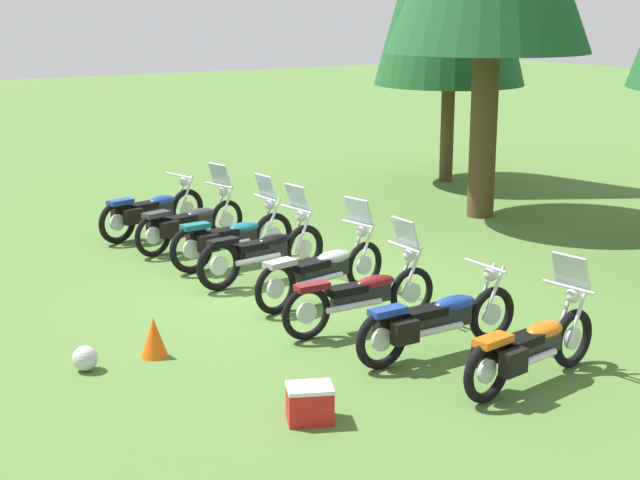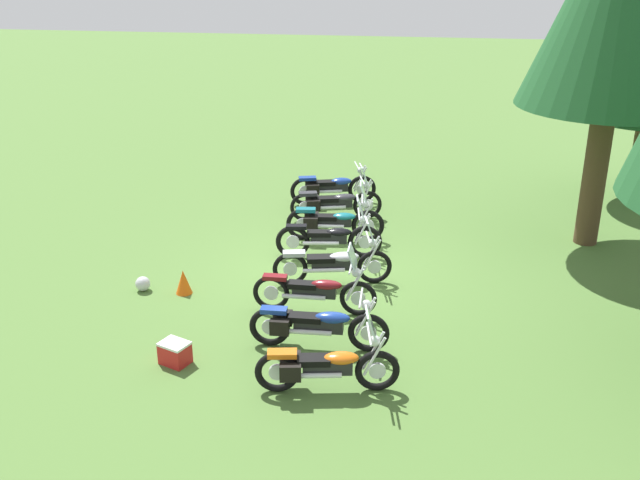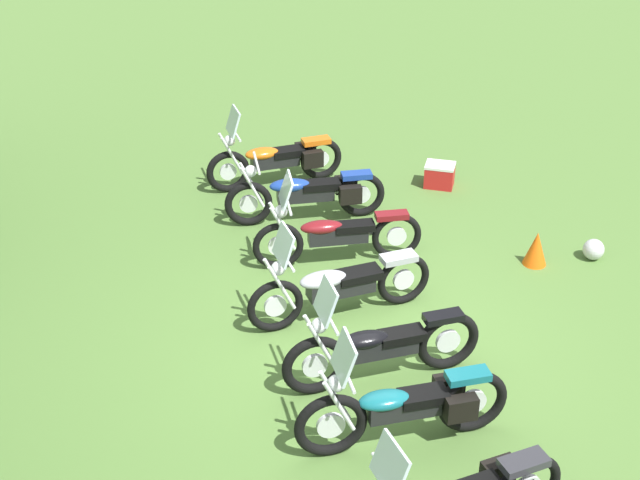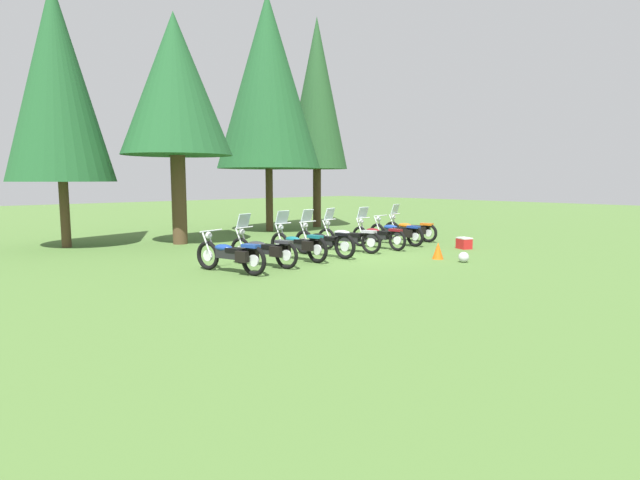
# 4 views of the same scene
# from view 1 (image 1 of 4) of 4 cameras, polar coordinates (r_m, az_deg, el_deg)

# --- Properties ---
(ground_plane) EXTENTS (80.00, 80.00, 0.00)m
(ground_plane) POSITION_cam_1_polar(r_m,az_deg,el_deg) (13.76, -1.66, -3.07)
(ground_plane) COLOR #4C7033
(motorcycle_0) EXTENTS (0.96, 2.18, 1.02)m
(motorcycle_0) POSITION_cam_1_polar(r_m,az_deg,el_deg) (17.08, -10.01, 1.72)
(motorcycle_0) COLOR black
(motorcycle_0) RESTS_ON ground_plane
(motorcycle_1) EXTENTS (0.93, 2.20, 1.36)m
(motorcycle_1) POSITION_cam_1_polar(r_m,az_deg,el_deg) (16.13, -7.78, 1.09)
(motorcycle_1) COLOR black
(motorcycle_1) RESTS_ON ground_plane
(motorcycle_2) EXTENTS (0.68, 2.23, 1.38)m
(motorcycle_2) POSITION_cam_1_polar(r_m,az_deg,el_deg) (15.02, -5.28, 0.21)
(motorcycle_2) COLOR black
(motorcycle_2) RESTS_ON ground_plane
(motorcycle_3) EXTENTS (0.73, 2.27, 1.38)m
(motorcycle_3) POSITION_cam_1_polar(r_m,az_deg,el_deg) (14.18, -3.33, -0.61)
(motorcycle_3) COLOR black
(motorcycle_3) RESTS_ON ground_plane
(motorcycle_4) EXTENTS (0.76, 2.33, 1.36)m
(motorcycle_4) POSITION_cam_1_polar(r_m,az_deg,el_deg) (13.23, 0.22, -1.66)
(motorcycle_4) COLOR black
(motorcycle_4) RESTS_ON ground_plane
(motorcycle_5) EXTENTS (0.67, 2.29, 1.35)m
(motorcycle_5) POSITION_cam_1_polar(r_m,az_deg,el_deg) (12.14, 2.61, -3.19)
(motorcycle_5) COLOR black
(motorcycle_5) RESTS_ON ground_plane
(motorcycle_6) EXTENTS (0.71, 2.36, 1.00)m
(motorcycle_6) POSITION_cam_1_polar(r_m,az_deg,el_deg) (11.28, 6.92, -4.72)
(motorcycle_6) COLOR black
(motorcycle_6) RESTS_ON ground_plane
(motorcycle_7) EXTENTS (0.81, 2.17, 1.35)m
(motorcycle_7) POSITION_cam_1_polar(r_m,az_deg,el_deg) (10.62, 12.42, -6.14)
(motorcycle_7) COLOR black
(motorcycle_7) RESTS_ON ground_plane
(picnic_cooler) EXTENTS (0.50, 0.55, 0.37)m
(picnic_cooler) POSITION_cam_1_polar(r_m,az_deg,el_deg) (9.61, -0.61, -9.69)
(picnic_cooler) COLOR red
(picnic_cooler) RESTS_ON ground_plane
(traffic_cone) EXTENTS (0.32, 0.32, 0.48)m
(traffic_cone) POSITION_cam_1_polar(r_m,az_deg,el_deg) (11.40, -9.86, -5.71)
(traffic_cone) COLOR #EA590F
(traffic_cone) RESTS_ON ground_plane
(dropped_helmet) EXTENTS (0.29, 0.29, 0.29)m
(dropped_helmet) POSITION_cam_1_polar(r_m,az_deg,el_deg) (11.17, -13.80, -6.85)
(dropped_helmet) COLOR silver
(dropped_helmet) RESTS_ON ground_plane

